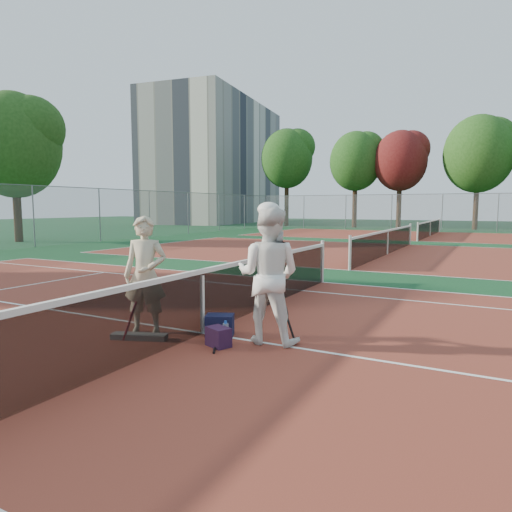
# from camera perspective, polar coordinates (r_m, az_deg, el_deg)

# --- Properties ---
(ground) EXTENTS (130.00, 130.00, 0.00)m
(ground) POSITION_cam_1_polar(r_m,az_deg,el_deg) (7.28, -6.67, -9.59)
(ground) COLOR #103B1D
(ground) RESTS_ON ground
(court_main) EXTENTS (23.77, 10.97, 0.01)m
(court_main) POSITION_cam_1_polar(r_m,az_deg,el_deg) (7.28, -6.67, -9.57)
(court_main) COLOR maroon
(court_main) RESTS_ON ground
(court_far_a) EXTENTS (23.77, 10.97, 0.01)m
(court_far_a) POSITION_cam_1_polar(r_m,az_deg,el_deg) (19.77, 16.09, 0.22)
(court_far_a) COLOR maroon
(court_far_a) RESTS_ON ground
(court_far_b) EXTENTS (23.77, 10.97, 0.01)m
(court_far_b) POSITION_cam_1_polar(r_m,az_deg,el_deg) (33.06, 20.91, 2.36)
(court_far_b) COLOR maroon
(court_far_b) RESTS_ON ground
(net_main) EXTENTS (0.10, 10.98, 1.02)m
(net_main) POSITION_cam_1_polar(r_m,az_deg,el_deg) (7.16, -6.72, -5.66)
(net_main) COLOR black
(net_main) RESTS_ON ground
(net_far_a) EXTENTS (0.10, 10.98, 1.02)m
(net_far_a) POSITION_cam_1_polar(r_m,az_deg,el_deg) (19.73, 16.13, 1.69)
(net_far_a) COLOR black
(net_far_a) RESTS_ON ground
(net_far_b) EXTENTS (0.10, 10.98, 1.02)m
(net_far_b) POSITION_cam_1_polar(r_m,az_deg,el_deg) (33.04, 20.94, 3.24)
(net_far_b) COLOR black
(net_far_b) RESTS_ON ground
(fence_back) EXTENTS (32.00, 0.06, 3.00)m
(fence_back) POSITION_cam_1_polar(r_m,az_deg,el_deg) (39.97, 22.23, 5.05)
(fence_back) COLOR slate
(fence_back) RESTS_ON ground
(apartment_block) EXTENTS (12.96, 23.18, 15.00)m
(apartment_block) POSITION_cam_1_polar(r_m,az_deg,el_deg) (59.42, -4.94, 11.51)
(apartment_block) COLOR beige
(apartment_block) RESTS_ON ground
(player_a) EXTENTS (0.79, 0.67, 1.84)m
(player_a) POSITION_cam_1_polar(r_m,az_deg,el_deg) (7.26, -13.66, -2.36)
(player_a) COLOR #BDB292
(player_a) RESTS_ON ground
(player_b) EXTENTS (1.05, 0.87, 1.98)m
(player_b) POSITION_cam_1_polar(r_m,az_deg,el_deg) (6.60, 1.57, -2.41)
(player_b) COLOR white
(player_b) RESTS_ON ground
(racket_red) EXTENTS (0.34, 0.35, 0.58)m
(racket_red) POSITION_cam_1_polar(r_m,az_deg,el_deg) (7.04, -15.05, -7.90)
(racket_red) COLOR maroon
(racket_red) RESTS_ON ground
(racket_black_held) EXTENTS (0.27, 0.31, 0.58)m
(racket_black_held) POSITION_cam_1_polar(r_m,az_deg,el_deg) (6.89, 3.59, -7.99)
(racket_black_held) COLOR black
(racket_black_held) RESTS_ON ground
(racket_spare) EXTENTS (0.53, 0.66, 0.03)m
(racket_spare) POSITION_cam_1_polar(r_m,az_deg,el_deg) (6.74, -5.05, -10.75)
(racket_spare) COLOR black
(racket_spare) RESTS_ON ground
(sports_bag_navy) EXTENTS (0.50, 0.43, 0.33)m
(sports_bag_navy) POSITION_cam_1_polar(r_m,az_deg,el_deg) (7.09, -4.55, -8.63)
(sports_bag_navy) COLOR black
(sports_bag_navy) RESTS_ON ground
(sports_bag_purple) EXTENTS (0.41, 0.35, 0.28)m
(sports_bag_purple) POSITION_cam_1_polar(r_m,az_deg,el_deg) (6.58, -4.72, -10.04)
(sports_bag_purple) COLOR #27102D
(sports_bag_purple) RESTS_ON ground
(net_cover_canvas) EXTENTS (0.85, 0.47, 0.09)m
(net_cover_canvas) POSITION_cam_1_polar(r_m,az_deg,el_deg) (7.13, -14.38, -9.73)
(net_cover_canvas) COLOR #67625D
(net_cover_canvas) RESTS_ON ground
(water_bottle) EXTENTS (0.09, 0.09, 0.30)m
(water_bottle) POSITION_cam_1_polar(r_m,az_deg,el_deg) (6.69, -3.81, -9.66)
(water_bottle) COLOR silver
(water_bottle) RESTS_ON ground
(tree_back_0) EXTENTS (5.19, 5.19, 9.79)m
(tree_back_0) POSITION_cam_1_polar(r_m,az_deg,el_deg) (47.23, 3.88, 12.02)
(tree_back_0) COLOR #382314
(tree_back_0) RESTS_ON ground
(tree_back_1) EXTENTS (4.85, 4.85, 9.03)m
(tree_back_1) POSITION_cam_1_polar(r_m,az_deg,el_deg) (44.92, 12.35, 11.47)
(tree_back_1) COLOR #382314
(tree_back_1) RESTS_ON ground
(tree_back_maroon) EXTENTS (4.76, 4.76, 8.85)m
(tree_back_maroon) POSITION_cam_1_polar(r_m,az_deg,el_deg) (44.20, 17.60, 11.24)
(tree_back_maroon) COLOR #382314
(tree_back_maroon) RESTS_ON ground
(tree_back_3) EXTENTS (5.71, 5.71, 9.71)m
(tree_back_3) POSITION_cam_1_polar(r_m,az_deg,el_deg) (43.91, 26.05, 11.36)
(tree_back_3) COLOR #382314
(tree_back_3) RESTS_ON ground
(tree_left_1) EXTENTS (5.05, 5.05, 8.26)m
(tree_left_1) POSITION_cam_1_polar(r_m,az_deg,el_deg) (29.18, -28.02, 12.09)
(tree_left_1) COLOR #382314
(tree_left_1) RESTS_ON ground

